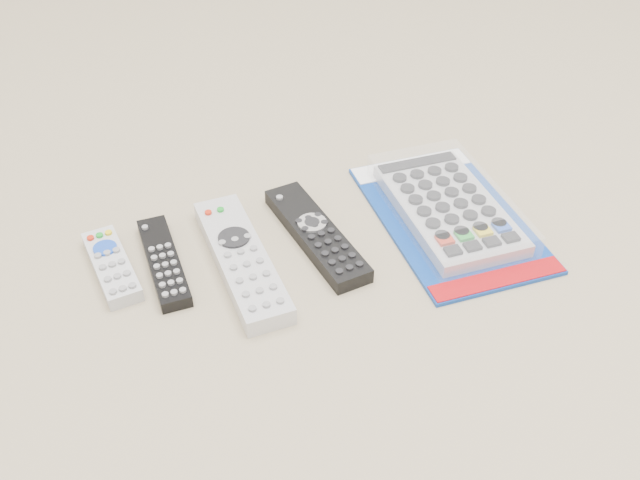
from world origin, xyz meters
name	(u,v)px	position (x,y,z in m)	size (l,w,h in m)	color
remote_small_grey	(112,266)	(-0.22, 0.05, 0.01)	(0.05, 0.14, 0.02)	#AAAAAC
remote_slim_black	(164,262)	(-0.16, 0.04, 0.01)	(0.04, 0.16, 0.02)	black
remote_silver_dvd	(242,259)	(-0.08, 0.00, 0.01)	(0.06, 0.23, 0.03)	#B9B9BD
remote_large_black	(316,234)	(0.03, 0.02, 0.01)	(0.07, 0.21, 0.02)	black
jumbo_remote_packaged	(449,207)	(0.20, 0.00, 0.02)	(0.19, 0.29, 0.04)	navy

